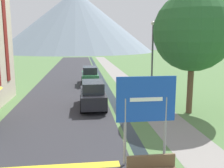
{
  "coord_description": "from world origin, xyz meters",
  "views": [
    {
      "loc": [
        -1.1,
        -4.89,
        4.55
      ],
      "look_at": [
        0.72,
        10.0,
        1.86
      ],
      "focal_mm": 40.0,
      "sensor_mm": 36.0,
      "label": 1
    }
  ],
  "objects_px": {
    "parked_car_near": "(93,94)",
    "parked_car_far": "(90,75)",
    "tree_by_path": "(193,32)",
    "streetlamp": "(152,57)",
    "road_sign": "(146,106)"
  },
  "relations": [
    {
      "from": "parked_car_near",
      "to": "parked_car_far",
      "type": "bearing_deg",
      "value": 89.23
    },
    {
      "from": "road_sign",
      "to": "tree_by_path",
      "type": "relative_size",
      "value": 0.44
    },
    {
      "from": "parked_car_far",
      "to": "road_sign",
      "type": "bearing_deg",
      "value": -85.21
    },
    {
      "from": "road_sign",
      "to": "tree_by_path",
      "type": "height_order",
      "value": "tree_by_path"
    },
    {
      "from": "tree_by_path",
      "to": "road_sign",
      "type": "bearing_deg",
      "value": -126.01
    },
    {
      "from": "parked_car_near",
      "to": "tree_by_path",
      "type": "distance_m",
      "value": 7.46
    },
    {
      "from": "parked_car_near",
      "to": "streetlamp",
      "type": "distance_m",
      "value": 4.72
    },
    {
      "from": "streetlamp",
      "to": "tree_by_path",
      "type": "distance_m",
      "value": 3.17
    },
    {
      "from": "road_sign",
      "to": "parked_car_far",
      "type": "xyz_separation_m",
      "value": [
        -1.42,
        16.99,
        -1.29
      ]
    },
    {
      "from": "parked_car_far",
      "to": "tree_by_path",
      "type": "height_order",
      "value": "tree_by_path"
    },
    {
      "from": "road_sign",
      "to": "streetlamp",
      "type": "xyz_separation_m",
      "value": [
        2.49,
        7.97,
        1.16
      ]
    },
    {
      "from": "parked_car_near",
      "to": "tree_by_path",
      "type": "relative_size",
      "value": 0.56
    },
    {
      "from": "parked_car_far",
      "to": "streetlamp",
      "type": "distance_m",
      "value": 10.14
    },
    {
      "from": "streetlamp",
      "to": "parked_car_far",
      "type": "bearing_deg",
      "value": 113.45
    },
    {
      "from": "parked_car_near",
      "to": "tree_by_path",
      "type": "height_order",
      "value": "tree_by_path"
    }
  ]
}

